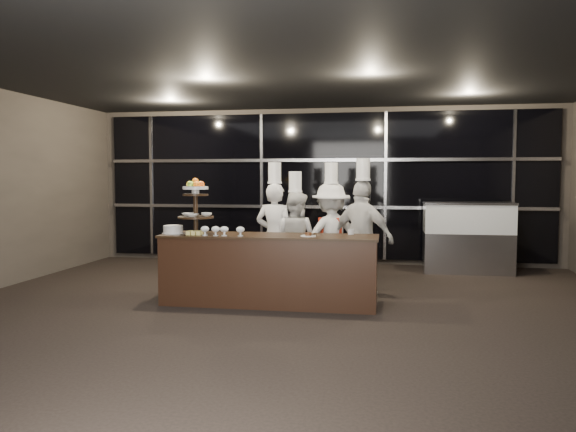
% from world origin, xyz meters
% --- Properties ---
extents(room, '(10.00, 10.00, 10.00)m').
position_xyz_m(room, '(0.00, 0.00, 1.50)').
color(room, black).
rests_on(room, ground).
extents(window_wall, '(8.60, 0.10, 2.80)m').
position_xyz_m(window_wall, '(0.00, 4.94, 1.50)').
color(window_wall, black).
rests_on(window_wall, ground).
extents(buffet_counter, '(2.84, 0.74, 0.92)m').
position_xyz_m(buffet_counter, '(-0.29, 1.28, 0.47)').
color(buffet_counter, black).
rests_on(buffet_counter, ground).
extents(display_stand, '(0.48, 0.48, 0.74)m').
position_xyz_m(display_stand, '(-1.29, 1.28, 1.34)').
color(display_stand, black).
rests_on(display_stand, buffet_counter).
extents(compotes, '(0.58, 0.11, 0.12)m').
position_xyz_m(compotes, '(-0.87, 1.06, 1.00)').
color(compotes, silver).
rests_on(compotes, buffet_counter).
extents(layer_cake, '(0.30, 0.30, 0.11)m').
position_xyz_m(layer_cake, '(-1.59, 1.23, 0.97)').
color(layer_cake, white).
rests_on(layer_cake, buffet_counter).
extents(pastry_squares, '(0.20, 0.13, 0.05)m').
position_xyz_m(pastry_squares, '(-1.25, 1.11, 0.95)').
color(pastry_squares, '#F0E075').
rests_on(pastry_squares, buffet_counter).
extents(small_plate, '(0.20, 0.20, 0.05)m').
position_xyz_m(small_plate, '(0.24, 1.18, 0.94)').
color(small_plate, white).
rests_on(small_plate, buffet_counter).
extents(chef_cup, '(0.08, 0.08, 0.07)m').
position_xyz_m(chef_cup, '(0.76, 1.53, 0.96)').
color(chef_cup, white).
rests_on(chef_cup, buffet_counter).
extents(display_case, '(1.52, 0.66, 1.24)m').
position_xyz_m(display_case, '(2.63, 4.30, 0.69)').
color(display_case, '#A5A5AA').
rests_on(display_case, ground).
extents(chef_a, '(0.62, 0.45, 1.89)m').
position_xyz_m(chef_a, '(-0.40, 2.23, 0.83)').
color(chef_a, silver).
rests_on(chef_a, ground).
extents(chef_b, '(0.87, 0.78, 1.76)m').
position_xyz_m(chef_b, '(-0.11, 2.31, 0.75)').
color(chef_b, silver).
rests_on(chef_b, ground).
extents(chef_c, '(1.18, 1.02, 1.89)m').
position_xyz_m(chef_c, '(0.42, 2.31, 0.80)').
color(chef_c, white).
rests_on(chef_c, ground).
extents(chef_d, '(1.03, 0.82, 1.93)m').
position_xyz_m(chef_d, '(0.90, 2.00, 0.83)').
color(chef_d, silver).
rests_on(chef_d, ground).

